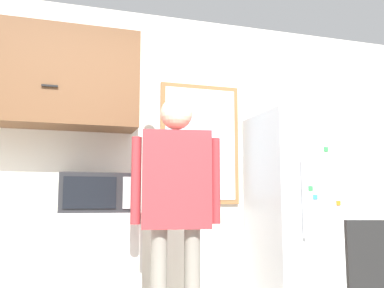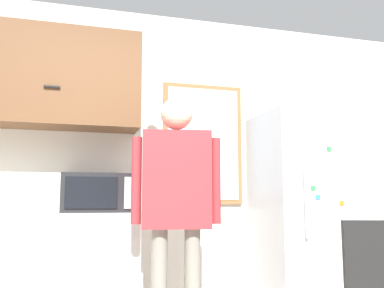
# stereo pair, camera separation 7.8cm
# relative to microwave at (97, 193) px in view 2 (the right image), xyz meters

# --- Properties ---
(back_wall) EXTENTS (6.00, 0.06, 2.70)m
(back_wall) POSITION_rel_microwave_xyz_m (0.40, 0.30, 0.29)
(back_wall) COLOR silver
(back_wall) RESTS_ON ground_plane
(upper_cabinets) EXTENTS (2.13, 0.38, 0.80)m
(upper_cabinets) POSITION_rel_microwave_xyz_m (-0.74, 0.09, 0.92)
(upper_cabinets) COLOR brown
(microwave) EXTENTS (0.54, 0.42, 0.30)m
(microwave) POSITION_rel_microwave_xyz_m (0.00, 0.00, 0.00)
(microwave) COLOR #232326
(microwave) RESTS_ON counter
(person) EXTENTS (0.61, 0.30, 1.72)m
(person) POSITION_rel_microwave_xyz_m (0.51, -0.56, 0.00)
(person) COLOR gray
(person) RESTS_ON ground_plane
(refrigerator) EXTENTS (0.81, 0.74, 1.75)m
(refrigerator) POSITION_rel_microwave_xyz_m (1.79, -0.10, -0.18)
(refrigerator) COLOR silver
(refrigerator) RESTS_ON ground_plane
(window) EXTENTS (0.75, 0.05, 1.10)m
(window) POSITION_rel_microwave_xyz_m (0.95, 0.26, 0.46)
(window) COLOR olive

